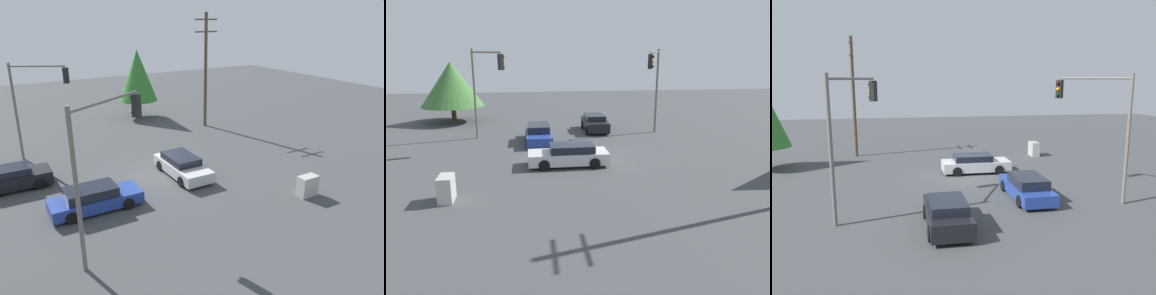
# 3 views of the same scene
# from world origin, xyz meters

# --- Properties ---
(ground_plane) EXTENTS (80.00, 80.00, 0.00)m
(ground_plane) POSITION_xyz_m (0.00, 0.00, 0.00)
(ground_plane) COLOR #424447
(sedan_silver) EXTENTS (2.01, 4.73, 1.29)m
(sedan_silver) POSITION_xyz_m (1.30, -0.77, 0.63)
(sedan_silver) COLOR silver
(sedan_silver) RESTS_ON ground_plane
(sedan_dark) EXTENTS (4.19, 1.93, 1.37)m
(sedan_dark) POSITION_xyz_m (-8.31, 2.50, 0.67)
(sedan_dark) COLOR black
(sedan_dark) RESTS_ON ground_plane
(sedan_blue) EXTENTS (4.77, 1.94, 1.32)m
(sedan_blue) POSITION_xyz_m (-4.88, -2.39, 0.64)
(sedan_blue) COLOR #233D93
(sedan_blue) RESTS_ON ground_plane
(traffic_signal_main) EXTENTS (3.77, 2.65, 6.82)m
(traffic_signal_main) POSITION_xyz_m (-5.35, -6.20, 4.68)
(traffic_signal_main) COLOR slate
(traffic_signal_main) RESTS_ON ground_plane
(traffic_signal_cross) EXTENTS (3.54, 2.01, 6.79)m
(traffic_signal_cross) POSITION_xyz_m (-5.89, 6.77, 4.63)
(traffic_signal_cross) COLOR slate
(traffic_signal_cross) RESTS_ON ground_plane
(electrical_cabinet) EXTENTS (1.15, 0.64, 1.19)m
(electrical_cabinet) POSITION_xyz_m (6.03, -6.92, 0.60)
(electrical_cabinet) COLOR #B2B2AD
(electrical_cabinet) RESTS_ON ground_plane
(tree_far) EXTENTS (5.79, 5.79, 5.69)m
(tree_far) POSITION_xyz_m (-14.02, -10.19, 3.61)
(tree_far) COLOR #4C3823
(tree_far) RESTS_ON ground_plane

